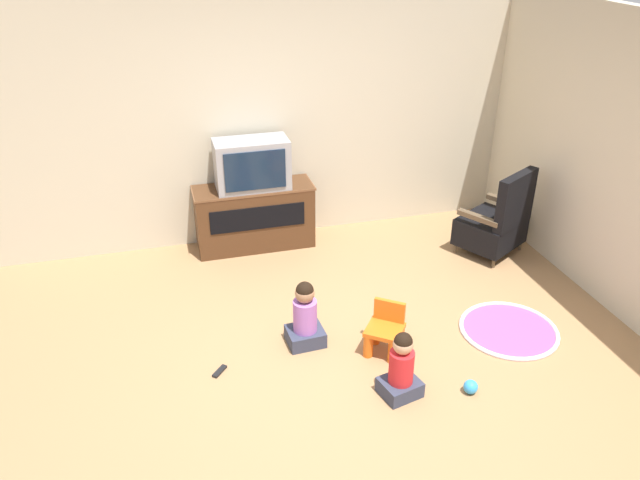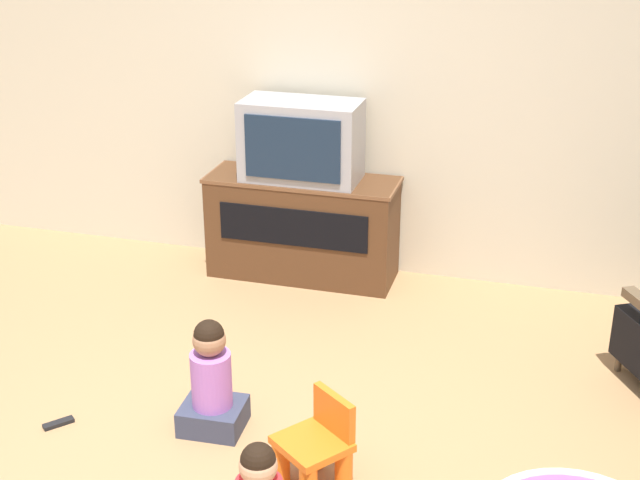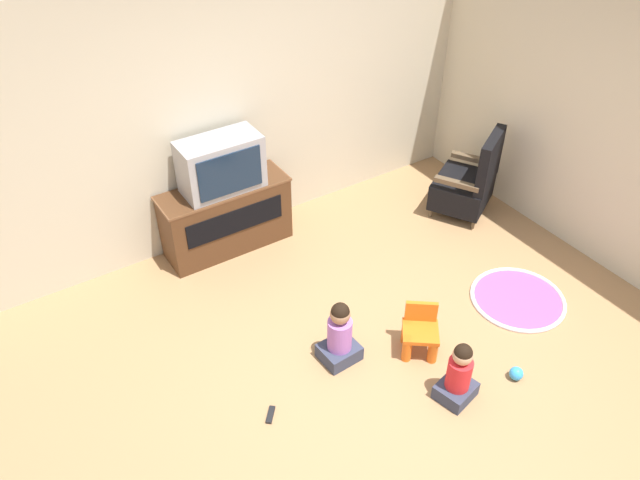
# 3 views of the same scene
# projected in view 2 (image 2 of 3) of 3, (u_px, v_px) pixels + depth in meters

# --- Properties ---
(ground_plane) EXTENTS (30.00, 30.00, 0.00)m
(ground_plane) POSITION_uv_depth(u_px,v_px,m) (232.00, 478.00, 4.00)
(ground_plane) COLOR #9E754C
(wall_back) EXTENTS (5.66, 0.12, 2.55)m
(wall_back) POSITION_uv_depth(u_px,v_px,m) (337.00, 79.00, 5.72)
(wall_back) COLOR beige
(wall_back) RESTS_ON ground_plane
(tv_cabinet) EXTENTS (1.25, 0.44, 0.68)m
(tv_cabinet) POSITION_uv_depth(u_px,v_px,m) (303.00, 226.00, 5.86)
(tv_cabinet) COLOR #4C2D19
(tv_cabinet) RESTS_ON ground_plane
(television) EXTENTS (0.75, 0.39, 0.51)m
(television) POSITION_uv_depth(u_px,v_px,m) (301.00, 141.00, 5.61)
(television) COLOR #939399
(television) RESTS_ON tv_cabinet
(yellow_kid_chair) EXTENTS (0.39, 0.39, 0.42)m
(yellow_kid_chair) POSITION_uv_depth(u_px,v_px,m) (316.00, 450.00, 3.90)
(yellow_kid_chair) COLOR orange
(yellow_kid_chair) RESTS_ON ground_plane
(child_watching_center) EXTENTS (0.31, 0.28, 0.59)m
(child_watching_center) POSITION_uv_depth(u_px,v_px,m) (212.00, 383.00, 4.27)
(child_watching_center) COLOR #33384C
(child_watching_center) RESTS_ON ground_plane
(remote_control) EXTENTS (0.13, 0.14, 0.02)m
(remote_control) POSITION_uv_depth(u_px,v_px,m) (58.00, 423.00, 4.38)
(remote_control) COLOR black
(remote_control) RESTS_ON ground_plane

